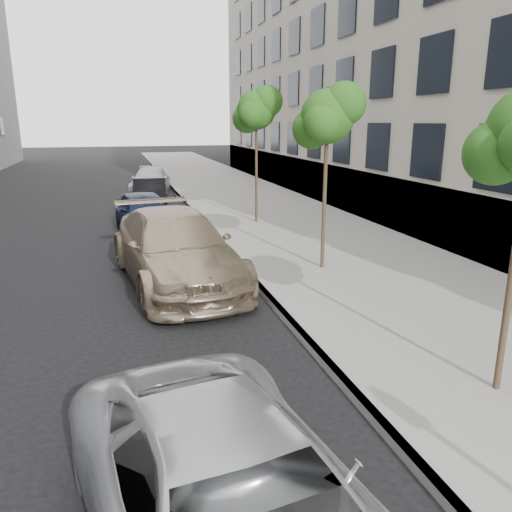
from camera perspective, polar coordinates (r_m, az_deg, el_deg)
name	(u,v)px	position (r m, az deg, el deg)	size (l,w,h in m)	color
sidewalk	(230,190)	(28.81, -3.00, 7.49)	(6.40, 72.00, 0.14)	gray
curb	(175,193)	(28.29, -9.23, 7.18)	(0.15, 72.00, 0.14)	#9E9B93
tree_mid	(328,116)	(12.94, 8.27, 15.50)	(1.69, 1.49, 4.72)	#38281C
tree_far	(257,110)	(19.08, 0.12, 16.35)	(1.76, 1.56, 5.04)	#38281C
suv	(175,248)	(12.47, -9.20, 0.89)	(2.48, 6.09, 1.77)	tan
sedan_blue	(144,213)	(18.35, -12.64, 4.86)	(1.76, 4.38, 1.49)	#101A36
sedan_black	(150,194)	(23.49, -12.03, 6.95)	(1.45, 4.17, 1.37)	black
sedan_rear	(151,181)	(28.56, -11.96, 8.39)	(1.95, 4.81, 1.40)	#AFB1B8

